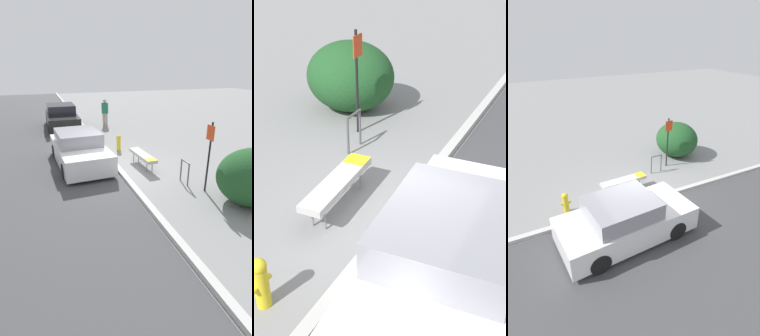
{
  "view_description": "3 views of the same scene",
  "coord_description": "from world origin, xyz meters",
  "views": [
    {
      "loc": [
        9.24,
        -2.76,
        3.93
      ],
      "look_at": [
        1.25,
        -0.08,
        0.56
      ],
      "focal_mm": 28.0,
      "sensor_mm": 36.0,
      "label": 1
    },
    {
      "loc": [
        -5.68,
        -2.56,
        4.65
      ],
      "look_at": [
        0.58,
        0.58,
        0.56
      ],
      "focal_mm": 50.0,
      "sensor_mm": 36.0,
      "label": 2
    },
    {
      "loc": [
        -3.74,
        -6.99,
        5.65
      ],
      "look_at": [
        0.48,
        1.23,
        0.84
      ],
      "focal_mm": 28.0,
      "sensor_mm": 36.0,
      "label": 3
    }
  ],
  "objects": [
    {
      "name": "ground_plane",
      "position": [
        0.0,
        0.0,
        0.0
      ],
      "size": [
        60.0,
        60.0,
        0.0
      ],
      "primitive_type": "plane",
      "color": "gray"
    },
    {
      "name": "road_strip",
      "position": [
        0.0,
        -5.15,
        0.0
      ],
      "size": [
        60.0,
        10.0,
        0.01
      ],
      "color": "#424244",
      "rests_on": "ground_plane"
    },
    {
      "name": "curb",
      "position": [
        0.0,
        0.0,
        0.07
      ],
      "size": [
        60.0,
        0.2,
        0.13
      ],
      "color": "#B7B7B2",
      "rests_on": "ground_plane"
    },
    {
      "name": "bench",
      "position": [
        -0.05,
        1.06,
        0.47
      ],
      "size": [
        1.88,
        0.51,
        0.55
      ],
      "rotation": [
        0.0,
        0.0,
        0.05
      ],
      "color": "gray",
      "rests_on": "ground_plane"
    },
    {
      "name": "bike_rack",
      "position": [
        1.92,
        1.85,
        0.5
      ],
      "size": [
        0.55,
        0.05,
        0.83
      ],
      "rotation": [
        0.0,
        0.0,
        -0.01
      ],
      "color": "#515156",
      "rests_on": "ground_plane"
    },
    {
      "name": "sign_post",
      "position": [
        2.69,
        2.18,
        1.38
      ],
      "size": [
        0.36,
        0.08,
        2.3
      ],
      "color": "black",
      "rests_on": "ground_plane"
    },
    {
      "name": "fire_hydrant",
      "position": [
        -2.42,
        0.77,
        0.41
      ],
      "size": [
        0.36,
        0.22,
        0.77
      ],
      "color": "gold",
      "rests_on": "ground_plane"
    },
    {
      "name": "shrub_hedge",
      "position": [
        3.8,
        3.0,
        0.85
      ],
      "size": [
        1.99,
        2.18,
        1.7
      ],
      "color": "#1E4C23",
      "rests_on": "ground_plane"
    },
    {
      "name": "parked_car_near",
      "position": [
        -1.11,
        -1.32,
        0.64
      ],
      "size": [
        4.18,
        2.08,
        1.39
      ],
      "rotation": [
        0.0,
        0.0,
        0.06
      ],
      "color": "black",
      "rests_on": "ground_plane"
    }
  ]
}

